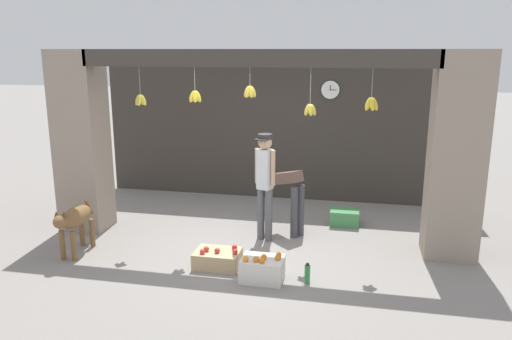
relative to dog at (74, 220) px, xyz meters
name	(u,v)px	position (x,y,z in m)	size (l,w,h in m)	color
ground_plane	(251,247)	(2.35, 0.74, -0.51)	(60.00, 60.00, 0.00)	gray
shop_back_wall	(280,126)	(2.35, 3.36, 0.90)	(6.84, 0.12, 2.82)	#38332D
shop_pillar_left	(82,142)	(-0.42, 1.04, 0.90)	(0.70, 0.60, 2.82)	gray
shop_pillar_right	(456,157)	(5.12, 1.04, 0.90)	(0.70, 0.60, 2.82)	gray
storefront_awning	(252,60)	(2.36, 0.86, 2.16)	(4.94, 0.27, 0.90)	#3D3833
dog	(74,220)	(0.00, 0.00, 0.00)	(0.29, 0.98, 0.74)	brown
shopkeeper	(265,179)	(2.49, 1.08, 0.44)	(0.32, 0.30, 1.62)	#56565B
worker_stooping	(288,190)	(2.79, 1.46, 0.19)	(0.70, 0.61, 1.05)	#424247
fruit_crate_oranges	(262,269)	(2.72, -0.27, -0.36)	(0.52, 0.41, 0.35)	silver
fruit_crate_apples	(218,258)	(2.06, 0.00, -0.40)	(0.59, 0.43, 0.28)	tan
produce_box_green	(345,217)	(3.66, 1.99, -0.38)	(0.46, 0.37, 0.25)	#42844C
water_bottle	(307,274)	(3.28, -0.24, -0.39)	(0.07, 0.07, 0.26)	#38934C
wall_clock	(330,90)	(3.28, 3.29, 1.59)	(0.35, 0.03, 0.35)	black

